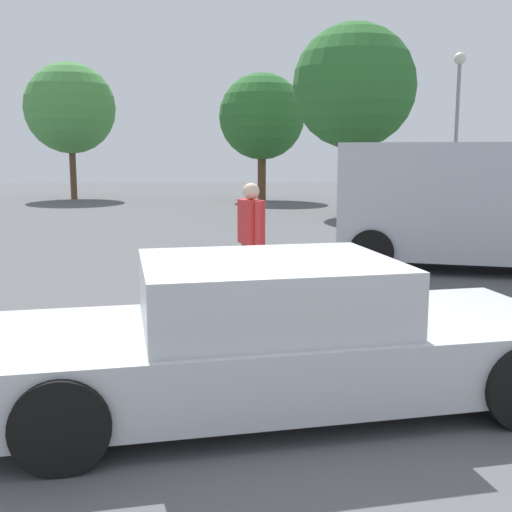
{
  "coord_description": "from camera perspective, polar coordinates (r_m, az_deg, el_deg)",
  "views": [
    {
      "loc": [
        -0.64,
        -4.65,
        2.03
      ],
      "look_at": [
        0.03,
        2.25,
        0.9
      ],
      "focal_mm": 44.37,
      "sensor_mm": 36.0,
      "label": 1
    }
  ],
  "objects": [
    {
      "name": "tree_back_center",
      "position": [
        27.68,
        0.53,
        12.44
      ],
      "size": [
        3.66,
        3.66,
        5.41
      ],
      "color": "brown",
      "rests_on": "ground_plane"
    },
    {
      "name": "tree_back_right",
      "position": [
        29.69,
        -16.41,
        12.65
      ],
      "size": [
        3.95,
        3.95,
        5.96
      ],
      "color": "brown",
      "rests_on": "ground_plane"
    },
    {
      "name": "ground_plane",
      "position": [
        5.11,
        2.15,
        -14.15
      ],
      "size": [
        80.0,
        80.0,
        0.0
      ],
      "primitive_type": "plane",
      "color": "#515154"
    },
    {
      "name": "tree_back_left",
      "position": [
        21.33,
        8.83,
        14.86
      ],
      "size": [
        3.99,
        3.99,
        6.15
      ],
      "color": "brown",
      "rests_on": "ground_plane"
    },
    {
      "name": "pedestrian",
      "position": [
        8.48,
        -0.44,
        2.11
      ],
      "size": [
        0.35,
        0.55,
        1.64
      ],
      "rotation": [
        0.0,
        0.0,
        3.44
      ],
      "color": "black",
      "rests_on": "ground_plane"
    },
    {
      "name": "sedan_foreground",
      "position": [
        5.16,
        1.88,
        -7.37
      ],
      "size": [
        4.86,
        2.26,
        1.2
      ],
      "rotation": [
        0.0,
        0.0,
        0.11
      ],
      "color": "#B7BABF",
      "rests_on": "ground_plane"
    },
    {
      "name": "van_white",
      "position": [
        11.76,
        20.12,
        4.6
      ],
      "size": [
        5.38,
        3.55,
        2.21
      ],
      "rotation": [
        0.0,
        0.0,
        2.79
      ],
      "color": "#B2B7C1",
      "rests_on": "ground_plane"
    },
    {
      "name": "light_post_mid",
      "position": [
        25.38,
        17.73,
        13.13
      ],
      "size": [
        0.44,
        0.44,
        5.7
      ],
      "color": "gray",
      "rests_on": "ground_plane"
    }
  ]
}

